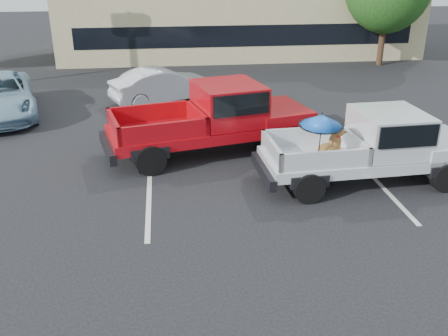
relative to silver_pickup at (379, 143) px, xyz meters
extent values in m
plane|color=black|center=(-2.96, -1.96, -1.05)|extent=(90.00, 90.00, 0.00)
cube|color=silver|center=(-5.96, 0.04, -1.05)|extent=(0.12, 5.00, 0.01)
cube|color=silver|center=(0.04, 0.04, -1.05)|extent=(0.12, 5.00, 0.01)
cube|color=black|center=(-0.96, 15.06, 0.45)|extent=(18.00, 0.08, 1.10)
cylinder|color=#332114|center=(6.04, 14.04, 0.31)|extent=(0.32, 0.32, 2.73)
cylinder|color=#332114|center=(3.04, 22.04, 0.38)|extent=(0.32, 0.32, 2.86)
cylinder|color=black|center=(-2.11, -1.02, -0.67)|extent=(0.77, 0.32, 0.76)
cylinder|color=black|center=(-2.20, 0.82, -0.67)|extent=(0.77, 0.32, 0.76)
cylinder|color=black|center=(1.49, -0.84, -0.67)|extent=(0.77, 0.32, 0.76)
cylinder|color=black|center=(1.39, 1.00, -0.67)|extent=(0.77, 0.32, 0.76)
cube|color=silver|center=(-0.31, -0.01, -0.38)|extent=(5.48, 2.19, 0.28)
cube|color=silver|center=(1.69, 0.10, -0.17)|extent=(1.60, 1.99, 0.46)
cube|color=black|center=(-3.05, -0.15, -0.55)|extent=(0.28, 1.97, 0.28)
cube|color=silver|center=(0.24, 0.02, 0.30)|extent=(1.74, 1.92, 1.05)
cube|color=black|center=(0.24, 0.02, 0.50)|extent=(1.60, 2.01, 0.55)
cube|color=black|center=(-1.76, -0.08, -0.32)|extent=(2.39, 1.96, 0.10)
cube|color=silver|center=(-1.80, 0.79, -0.02)|extent=(2.30, 0.22, 0.50)
cube|color=silver|center=(-1.71, -0.95, -0.02)|extent=(2.30, 0.22, 0.50)
cube|color=silver|center=(-2.85, -0.14, -0.02)|extent=(0.19, 1.84, 0.50)
cube|color=silver|center=(-0.66, -0.03, -0.02)|extent=(0.19, 1.84, 0.50)
ellipsoid|color=brown|center=(-1.39, -0.05, -0.10)|extent=(0.54, 0.46, 0.34)
cylinder|color=brown|center=(-1.10, -0.12, -0.14)|extent=(0.08, 0.08, 0.26)
cylinder|color=brown|center=(-1.11, 0.05, -0.14)|extent=(0.08, 0.08, 0.26)
ellipsoid|color=brown|center=(-1.20, -0.04, 0.12)|extent=(0.34, 0.31, 0.46)
cylinder|color=red|center=(-1.18, -0.04, 0.27)|extent=(0.23, 0.23, 0.04)
sphere|color=brown|center=(-1.11, -0.04, 0.37)|extent=(0.25, 0.25, 0.25)
cone|color=black|center=(-0.97, -0.03, 0.35)|extent=(0.18, 0.13, 0.12)
cone|color=black|center=(-1.13, -0.10, 0.50)|extent=(0.09, 0.09, 0.13)
cone|color=black|center=(-1.13, 0.03, 0.50)|extent=(0.09, 0.09, 0.13)
cylinder|color=brown|center=(-1.58, -0.06, -0.21)|extent=(0.31, 0.05, 0.11)
cylinder|color=black|center=(-1.71, -0.35, 0.25)|extent=(0.02, 0.10, 1.05)
cone|color=blue|center=(-1.71, -0.35, 0.80)|extent=(1.10, 1.12, 0.36)
cylinder|color=black|center=(-1.71, -0.35, 0.96)|extent=(0.02, 0.02, 0.10)
cylinder|color=black|center=(-1.71, -0.35, 0.67)|extent=(1.10, 1.10, 0.09)
cylinder|color=black|center=(-5.91, 1.10, -0.63)|extent=(0.88, 0.49, 0.83)
cylinder|color=black|center=(-6.38, 3.06, -0.63)|extent=(0.88, 0.49, 0.83)
cylinder|color=black|center=(-2.07, 2.00, -0.63)|extent=(0.88, 0.49, 0.83)
cylinder|color=black|center=(-2.53, 3.97, -0.63)|extent=(0.88, 0.49, 0.83)
cube|color=#A30910|center=(-4.17, 2.54, -0.32)|extent=(6.24, 3.41, 0.31)
cube|color=#A30910|center=(-2.03, 3.05, -0.09)|extent=(2.09, 2.43, 0.51)
cube|color=black|center=(-1.23, 3.24, -0.50)|extent=(0.71, 2.15, 0.33)
cube|color=black|center=(-7.11, 1.85, -0.50)|extent=(0.69, 2.14, 0.31)
cube|color=#A30910|center=(-3.58, 2.68, 0.43)|extent=(2.23, 2.38, 1.15)
cube|color=black|center=(-3.58, 2.68, 0.65)|extent=(2.09, 2.45, 0.60)
cube|color=black|center=(-5.72, 2.18, -0.25)|extent=(2.92, 2.54, 0.11)
cube|color=#A30910|center=(-5.94, 3.11, 0.08)|extent=(2.48, 0.69, 0.55)
cube|color=#A30910|center=(-5.50, 1.25, 0.08)|extent=(2.48, 0.69, 0.55)
cube|color=#A30910|center=(-6.89, 1.90, 0.08)|extent=(0.57, 1.99, 0.55)
cube|color=#A30910|center=(-4.54, 2.46, 0.08)|extent=(0.57, 1.99, 0.55)
imported|color=silver|center=(-5.50, 8.25, -0.37)|extent=(4.37, 2.99, 1.36)
camera|label=1|loc=(-5.44, -11.49, 4.56)|focal=40.00mm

